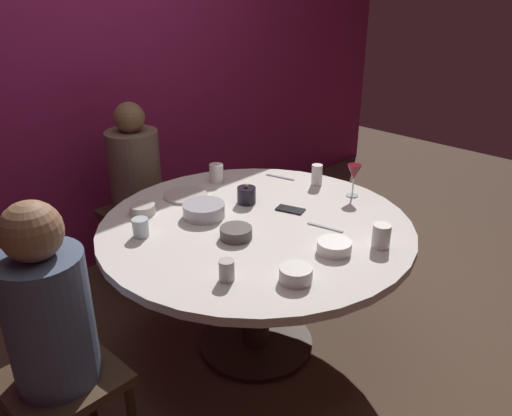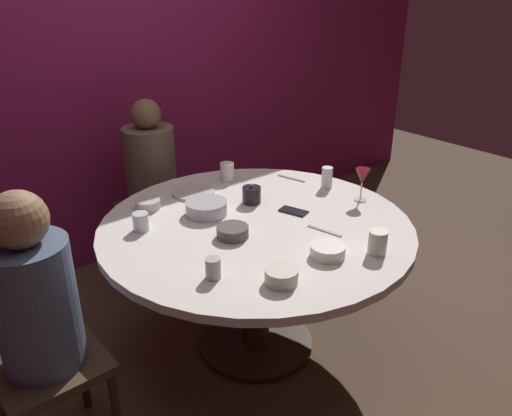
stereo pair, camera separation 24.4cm
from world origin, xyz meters
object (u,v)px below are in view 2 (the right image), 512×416
wine_glass (362,178)px  cup_near_candle (327,178)px  cup_by_right_diner (213,268)px  cup_by_left_diner (141,222)px  bowl_sauce_side (233,232)px  seated_diner_back (151,170)px  bowl_salad_center (328,251)px  bowl_serving_large (206,208)px  bowl_small_white (281,276)px  bowl_rice_portion (148,204)px  cup_center_front (378,242)px  dinner_plate (193,192)px  cell_phone (294,211)px  candle_holder (252,195)px  seated_diner_left (36,305)px  dining_table (256,247)px  cup_far_edge (227,172)px

wine_glass → cup_near_candle: wine_glass is taller
cup_near_candle → cup_by_right_diner: cup_near_candle is taller
cup_by_left_diner → bowl_sauce_side: bearing=-48.9°
seated_diner_back → bowl_salad_center: (0.03, -1.44, 0.04)m
bowl_serving_large → bowl_small_white: bowl_serving_large is taller
bowl_rice_portion → cup_center_front: bearing=-63.3°
bowl_salad_center → cup_near_candle: (0.56, 0.52, 0.03)m
dinner_plate → bowl_sauce_side: 0.55m
cell_phone → cup_by_left_diner: cup_by_left_diner is taller
cell_phone → bowl_serving_large: bearing=-54.5°
seated_diner_back → candle_holder: bearing=9.7°
bowl_serving_large → bowl_small_white: size_ratio=1.58×
cup_by_right_diner → seated_diner_left: bearing=156.5°
seated_diner_back → bowl_serving_large: seated_diner_back is taller
cell_phone → bowl_small_white: bowl_small_white is taller
cell_phone → bowl_serving_large: size_ratio=0.68×
bowl_sauce_side → cup_by_right_diner: 0.35m
seated_diner_left → bowl_salad_center: bearing=-22.0°
candle_holder → cup_by_left_diner: bearing=171.5°
candle_holder → cup_near_candle: (0.45, -0.11, 0.02)m
seated_diner_left → cup_center_front: bearing=-23.9°
bowl_salad_center → seated_diner_left: bearing=158.0°
bowl_rice_portion → cup_by_right_diner: size_ratio=1.44×
dining_table → bowl_small_white: bowl_small_white is taller
bowl_small_white → bowl_sauce_side: size_ratio=0.89×
cup_by_right_diner → dinner_plate: bearing=61.5°
candle_holder → cup_by_right_diner: candle_holder is taller
dining_table → bowl_rice_portion: 0.59m
bowl_serving_large → cup_by_left_diner: 0.34m
bowl_small_white → cup_by_left_diner: size_ratio=1.52×
bowl_rice_portion → cup_near_candle: bearing=-23.5°
cup_by_right_diner → cup_far_edge: (0.67, 0.79, 0.01)m
bowl_sauce_side → cup_near_candle: bearing=9.6°
bowl_sauce_side → cup_far_edge: (0.40, 0.57, 0.03)m
dinner_plate → cell_phone: size_ratio=1.66×
bowl_sauce_side → cup_near_candle: cup_near_candle is taller
dinner_plate → cup_far_edge: size_ratio=2.19×
wine_glass → cup_far_edge: (-0.37, 0.67, -0.08)m
cup_by_right_diner → cup_center_front: 0.71m
candle_holder → bowl_rice_portion: (-0.45, 0.28, -0.02)m
cup_by_right_diner → cup_far_edge: size_ratio=0.82×
cup_by_left_diner → cup_far_edge: 0.72m
bowl_rice_portion → cup_near_candle: size_ratio=1.05×
cup_near_candle → seated_diner_left: bearing=-176.8°
bowl_serving_large → cup_by_right_diner: (-0.32, -0.50, 0.01)m
cell_phone → bowl_sauce_side: size_ratio=0.96×
bowl_sauce_side → cup_by_left_diner: size_ratio=1.70×
bowl_serving_large → wine_glass: bearing=-28.0°
bowl_serving_large → cup_far_edge: bearing=39.9°
wine_glass → dinner_plate: (-0.62, 0.64, -0.12)m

